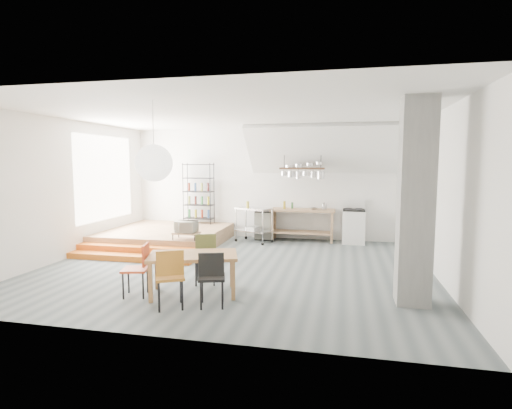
% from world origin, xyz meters
% --- Properties ---
extents(floor, '(8.00, 8.00, 0.00)m').
position_xyz_m(floor, '(0.00, 0.00, 0.00)').
color(floor, '#515B5D').
rests_on(floor, ground).
extents(wall_back, '(8.00, 0.04, 3.20)m').
position_xyz_m(wall_back, '(0.00, 3.50, 1.60)').
color(wall_back, silver).
rests_on(wall_back, ground).
extents(wall_left, '(0.04, 7.00, 3.20)m').
position_xyz_m(wall_left, '(-4.00, 0.00, 1.60)').
color(wall_left, silver).
rests_on(wall_left, ground).
extents(wall_right, '(0.04, 7.00, 3.20)m').
position_xyz_m(wall_right, '(4.00, 0.00, 1.60)').
color(wall_right, silver).
rests_on(wall_right, ground).
extents(ceiling, '(8.00, 7.00, 0.02)m').
position_xyz_m(ceiling, '(0.00, 0.00, 3.20)').
color(ceiling, white).
rests_on(ceiling, wall_back).
extents(slope_ceiling, '(4.40, 1.44, 1.32)m').
position_xyz_m(slope_ceiling, '(1.80, 2.90, 2.55)').
color(slope_ceiling, white).
rests_on(slope_ceiling, wall_back).
extents(window_pane, '(0.02, 2.50, 2.20)m').
position_xyz_m(window_pane, '(-3.98, 1.50, 1.80)').
color(window_pane, white).
rests_on(window_pane, wall_left).
extents(platform, '(3.00, 3.00, 0.40)m').
position_xyz_m(platform, '(-2.50, 2.00, 0.20)').
color(platform, olive).
rests_on(platform, ground).
extents(step_lower, '(3.00, 0.35, 0.13)m').
position_xyz_m(step_lower, '(-2.50, 0.05, 0.07)').
color(step_lower, orange).
rests_on(step_lower, ground).
extents(step_upper, '(3.00, 0.35, 0.27)m').
position_xyz_m(step_upper, '(-2.50, 0.40, 0.13)').
color(step_upper, orange).
rests_on(step_upper, ground).
extents(concrete_column, '(0.50, 0.50, 3.20)m').
position_xyz_m(concrete_column, '(3.30, -1.50, 1.60)').
color(concrete_column, slate).
rests_on(concrete_column, ground).
extents(kitchen_counter, '(1.80, 0.60, 0.91)m').
position_xyz_m(kitchen_counter, '(1.10, 3.15, 0.63)').
color(kitchen_counter, olive).
rests_on(kitchen_counter, ground).
extents(stove, '(0.60, 0.60, 1.18)m').
position_xyz_m(stove, '(2.50, 3.16, 0.48)').
color(stove, white).
rests_on(stove, ground).
extents(pot_rack, '(1.20, 0.50, 1.43)m').
position_xyz_m(pot_rack, '(1.13, 2.92, 1.98)').
color(pot_rack, '#3F2919').
rests_on(pot_rack, ceiling).
extents(wire_shelving, '(0.88, 0.38, 1.80)m').
position_xyz_m(wire_shelving, '(-2.00, 3.20, 1.33)').
color(wire_shelving, black).
rests_on(wire_shelving, platform).
extents(microwave_shelf, '(0.60, 0.40, 0.16)m').
position_xyz_m(microwave_shelf, '(-1.40, 0.75, 0.55)').
color(microwave_shelf, olive).
rests_on(microwave_shelf, platform).
extents(paper_lantern, '(0.60, 0.60, 0.60)m').
position_xyz_m(paper_lantern, '(-0.79, -2.02, 2.20)').
color(paper_lantern, white).
rests_on(paper_lantern, ceiling).
extents(dining_table, '(1.63, 1.22, 0.69)m').
position_xyz_m(dining_table, '(-0.22, -1.84, 0.61)').
color(dining_table, '#8E5D33').
rests_on(dining_table, ground).
extents(chair_mustard, '(0.57, 0.57, 0.93)m').
position_xyz_m(chair_mustard, '(-0.30, -2.57, 0.55)').
color(chair_mustard, '#A7661C').
rests_on(chair_mustard, ground).
extents(chair_black, '(0.50, 0.50, 0.88)m').
position_xyz_m(chair_black, '(0.29, -2.37, 0.52)').
color(chair_black, black).
rests_on(chair_black, ground).
extents(chair_olive, '(0.50, 0.50, 0.88)m').
position_xyz_m(chair_olive, '(-0.24, -1.15, 0.53)').
color(chair_olive, brown).
rests_on(chair_olive, ground).
extents(chair_red, '(0.49, 0.49, 0.87)m').
position_xyz_m(chair_red, '(-1.05, -2.11, 0.52)').
color(chair_red, '#C6401C').
rests_on(chair_red, ground).
extents(rolling_cart, '(1.10, 0.86, 0.96)m').
position_xyz_m(rolling_cart, '(-0.20, 2.70, 0.62)').
color(rolling_cart, silver).
rests_on(rolling_cart, ground).
extents(mini_fridge, '(0.49, 0.49, 0.83)m').
position_xyz_m(mini_fridge, '(0.00, 3.20, 0.41)').
color(mini_fridge, black).
rests_on(mini_fridge, ground).
extents(microwave, '(0.51, 0.36, 0.27)m').
position_xyz_m(microwave, '(-1.40, 0.75, 0.70)').
color(microwave, beige).
rests_on(microwave, microwave_shelf).
extents(bowl, '(0.30, 0.30, 0.06)m').
position_xyz_m(bowl, '(1.41, 3.10, 0.94)').
color(bowl, silver).
rests_on(bowl, kitchen_counter).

